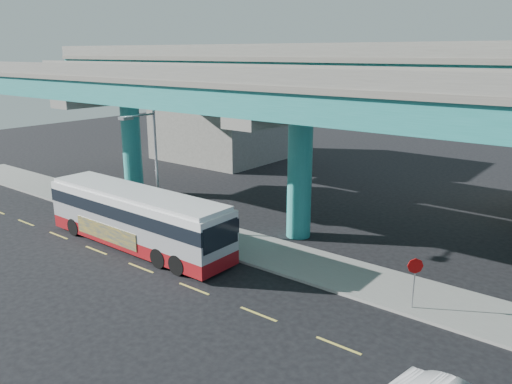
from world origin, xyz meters
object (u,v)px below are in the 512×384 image
Objects in this scene: transit_bus at (137,216)px; parked_car at (111,197)px; street_lamp at (149,156)px; stop_sign at (415,273)px.

parked_car is (-7.93, 3.91, -1.11)m from transit_bus.
street_lamp reaches higher than transit_bus.
transit_bus is 3.44× the size of parked_car.
transit_bus is 1.75× the size of street_lamp.
transit_bus is 8.91m from parked_car.
stop_sign is at bearing 2.56° from street_lamp.
street_lamp reaches higher than parked_car.
parked_car is at bearing 163.55° from street_lamp.
street_lamp is at bearing 165.35° from stop_sign.
parked_car is at bearing 154.14° from transit_bus.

